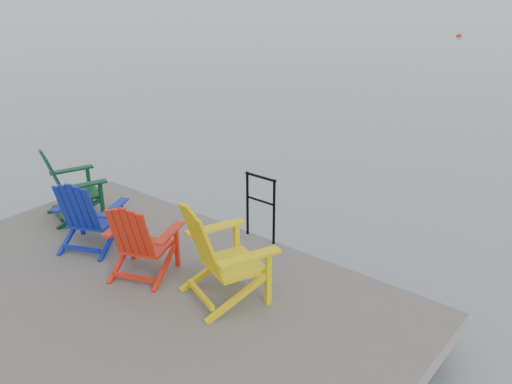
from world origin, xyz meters
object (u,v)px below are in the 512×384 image
Objects in this scene: chair_red at (140,238)px; chair_yellow at (221,251)px; chair_green at (70,183)px; buoy_b at (459,37)px; handrail at (261,201)px; chair_blue at (87,213)px.

chair_red is 0.84× the size of chair_yellow.
chair_green is 3.03× the size of buoy_b.
chair_red is at bearing -107.63° from handrail.
chair_yellow reaches higher than chair_blue.
chair_blue is at bearing -152.38° from chair_yellow.
chair_yellow is at bearing 16.38° from chair_green.
chair_red is at bearing 7.81° from chair_green.
buoy_b is (-7.22, 27.75, -1.04)m from handrail.
chair_yellow reaches higher than chair_green.
chair_yellow is (2.07, 0.23, 0.08)m from chair_blue.
chair_red is 30.11m from buoy_b.
buoy_b is (-5.67, 29.31, -0.99)m from chair_blue.
chair_green reaches higher than buoy_b.
chair_blue is at bearing -3.00° from chair_green.
chair_blue is 29.87m from buoy_b.
handrail is 0.88× the size of chair_green.
chair_yellow is at bearing -75.10° from buoy_b.
chair_green is 3.06m from chair_yellow.
chair_blue is at bearing -134.59° from handrail.
chair_red reaches higher than buoy_b.
buoy_b is at bearing 126.27° from chair_yellow.
chair_red is 2.85× the size of buoy_b.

